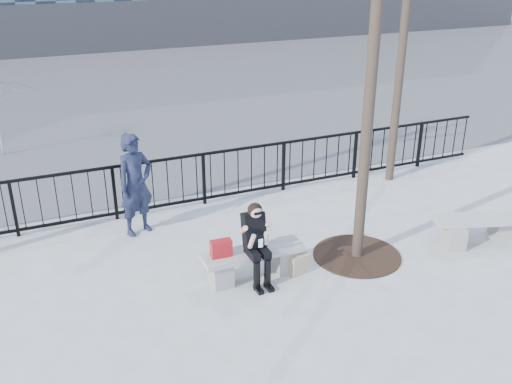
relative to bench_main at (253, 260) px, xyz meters
name	(u,v)px	position (x,y,z in m)	size (l,w,h in m)	color
ground	(253,277)	(0.00, 0.00, -0.30)	(120.00, 120.00, 0.00)	#9B9B96
street_surface	(99,84)	(0.00, 15.00, -0.30)	(60.00, 23.00, 0.01)	#474747
railing	(194,180)	(0.00, 3.00, 0.25)	(14.00, 0.06, 1.10)	black
tree_grate	(357,255)	(1.90, -0.10, -0.29)	(1.50, 1.50, 0.02)	black
bench_main	(253,260)	(0.00, 0.00, 0.00)	(1.65, 0.46, 0.49)	gray
bench_second	(479,226)	(4.17, -0.51, 0.00)	(1.65, 0.46, 0.49)	gray
seated_woman	(257,244)	(0.00, -0.16, 0.37)	(0.50, 0.64, 1.34)	black
handbag	(221,248)	(-0.52, 0.02, 0.32)	(0.33, 0.15, 0.27)	maroon
shopping_bag	(300,265)	(0.73, -0.21, -0.13)	(0.35, 0.13, 0.34)	beige
standing_man	(136,184)	(-1.32, 2.28, 0.65)	(0.70, 0.46, 1.91)	black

